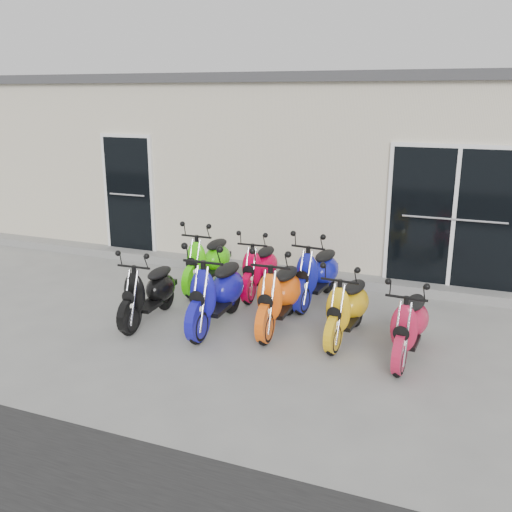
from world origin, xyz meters
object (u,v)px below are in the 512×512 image
object	(u,v)px
scooter_front_orange_b	(347,299)
scooter_back_red	(259,260)
scooter_front_red	(410,316)
scooter_front_blue	(216,282)
scooter_back_green	(208,253)
scooter_front_orange_a	(279,286)
scooter_back_blue	(317,265)
scooter_front_black	(148,284)

from	to	relation	value
scooter_front_orange_b	scooter_back_red	bearing A→B (deg)	148.52
scooter_front_orange_b	scooter_front_red	size ratio (longest dim) A/B	1.02
scooter_front_blue	scooter_back_red	world-z (taller)	scooter_front_blue
scooter_front_orange_b	scooter_back_green	xyz separation A→B (m)	(-2.52, 1.14, 0.03)
scooter_front_orange_b	scooter_back_green	size ratio (longest dim) A/B	0.94
scooter_front_orange_a	scooter_back_blue	world-z (taller)	scooter_front_orange_a
scooter_front_orange_a	scooter_back_green	bearing A→B (deg)	142.90
scooter_back_red	scooter_front_red	bearing A→B (deg)	-33.63
scooter_front_red	scooter_back_red	size ratio (longest dim) A/B	1.00
scooter_front_blue	scooter_back_blue	world-z (taller)	scooter_front_blue
scooter_back_green	scooter_front_orange_a	bearing A→B (deg)	-34.93
scooter_front_orange_a	scooter_front_red	world-z (taller)	scooter_front_orange_a
scooter_front_black	scooter_back_blue	distance (m)	2.47
scooter_back_green	scooter_back_red	xyz separation A→B (m)	(0.87, 0.05, -0.04)
scooter_front_orange_b	scooter_front_blue	bearing A→B (deg)	-167.64
scooter_front_black	scooter_front_red	xyz separation A→B (m)	(3.44, 0.15, -0.01)
scooter_front_orange_b	scooter_back_blue	distance (m)	1.34
scooter_front_orange_a	scooter_front_black	bearing A→B (deg)	-168.19
scooter_front_orange_a	scooter_back_green	distance (m)	1.96
scooter_front_blue	scooter_back_blue	distance (m)	1.69
scooter_front_black	scooter_front_orange_b	size ratio (longest dim) A/B	0.99
scooter_front_blue	scooter_back_green	bearing A→B (deg)	118.97
scooter_front_blue	scooter_back_green	world-z (taller)	scooter_front_blue
scooter_back_green	scooter_back_red	distance (m)	0.87
scooter_front_orange_a	scooter_front_blue	bearing A→B (deg)	-164.11
scooter_front_blue	scooter_front_red	world-z (taller)	scooter_front_blue
scooter_front_black	scooter_back_blue	world-z (taller)	scooter_back_blue
scooter_front_red	scooter_front_orange_b	bearing A→B (deg)	164.84
scooter_front_orange_b	scooter_back_blue	bearing A→B (deg)	126.78
scooter_front_black	scooter_front_orange_b	bearing A→B (deg)	6.61
scooter_front_black	scooter_back_green	bearing A→B (deg)	83.22
scooter_front_black	scooter_front_red	size ratio (longest dim) A/B	1.01
scooter_back_red	scooter_front_orange_a	bearing A→B (deg)	-60.74
scooter_front_orange_a	scooter_back_blue	distance (m)	1.13
scooter_front_black	scooter_back_blue	size ratio (longest dim) A/B	0.93
scooter_front_blue	scooter_back_green	size ratio (longest dim) A/B	1.08
scooter_back_green	scooter_back_blue	size ratio (longest dim) A/B	0.99
scooter_front_orange_a	scooter_front_orange_b	distance (m)	0.92
scooter_front_blue	scooter_front_orange_b	size ratio (longest dim) A/B	1.14
scooter_front_black	scooter_back_green	distance (m)	1.56
scooter_back_blue	scooter_back_red	bearing A→B (deg)	-178.00
scooter_front_black	scooter_front_orange_a	world-z (taller)	scooter_front_orange_a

